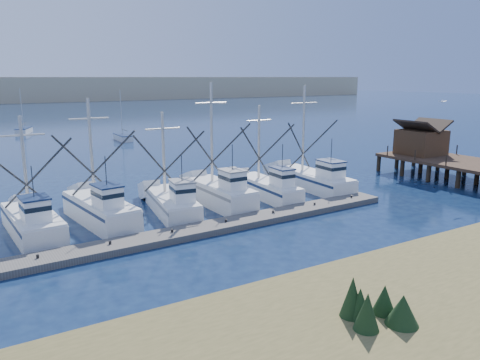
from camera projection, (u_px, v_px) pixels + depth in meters
name	position (u px, v px, depth m)	size (l,w,h in m)	color
ground	(352.00, 241.00, 29.43)	(500.00, 500.00, 0.00)	#0D1A39
shore_bank	(389.00, 340.00, 16.86)	(40.00, 10.00, 1.60)	#4C422D
floating_dock	(200.00, 230.00, 30.81)	(32.06, 2.14, 0.43)	#58534F
timber_pier	(450.00, 154.00, 46.80)	(7.00, 20.00, 8.00)	black
dune_ridge	(7.00, 89.00, 203.81)	(360.00, 60.00, 10.00)	tan
trawler_fleet	(165.00, 202.00, 34.84)	(31.30, 9.30, 9.67)	white
sailboat_near	(123.00, 138.00, 75.42)	(1.81, 5.32, 8.10)	white
sailboat_far	(24.00, 130.00, 85.33)	(3.57, 5.58, 8.10)	white
flying_gull	(442.00, 102.00, 40.69)	(1.04, 0.19, 0.19)	white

